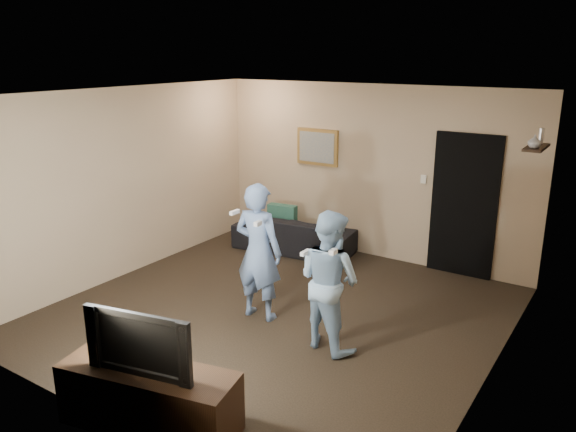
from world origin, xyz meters
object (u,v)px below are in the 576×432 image
Objects in this scene: tv_console at (150,398)px; wii_player_right at (329,280)px; television at (145,339)px; sofa at (294,234)px; wii_player_left at (258,252)px.

wii_player_right is at bearing 60.86° from tv_console.
television is (-0.00, 0.00, 0.55)m from tv_console.
sofa is 4.52m from tv_console.
wii_player_right reaches higher than television.
wii_player_right is at bearing -8.46° from wii_player_left.
television is 0.59× the size of wii_player_left.
wii_player_right is at bearing 123.00° from sofa.
wii_player_left is 1.04m from wii_player_right.
wii_player_right is (1.93, -2.32, 0.48)m from sofa.
wii_player_right reaches higher than tv_console.
tv_console is at bearing -78.82° from wii_player_left.
wii_player_left reaches higher than sofa.
television is 2.08m from wii_player_right.
tv_console is 0.55m from television.
wii_player_right is (0.60, 1.99, -0.05)m from television.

